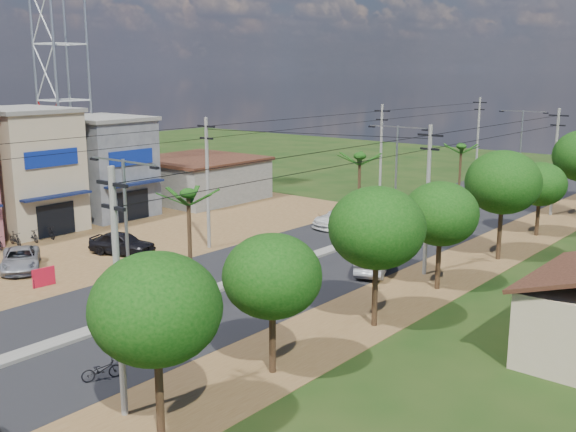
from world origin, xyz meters
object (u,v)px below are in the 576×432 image
at_px(car_white_far, 343,218).
at_px(car_parked_dark, 122,244).
at_px(roadside_sign, 44,277).
at_px(moto_rider_east, 102,371).
at_px(car_parked_silver, 21,260).
at_px(car_silver_mid, 374,261).

bearing_deg(car_white_far, car_parked_dark, -98.65).
bearing_deg(roadside_sign, car_parked_dark, 110.91).
bearing_deg(car_parked_dark, moto_rider_east, -149.41).
relative_size(car_parked_silver, moto_rider_east, 2.96).
height_order(car_parked_dark, moto_rider_east, car_parked_dark).
xyz_separation_m(car_parked_dark, moto_rider_east, (14.72, -11.96, -0.34)).
bearing_deg(car_parked_silver, moto_rider_east, -77.89).
distance_m(car_white_far, car_parked_dark, 17.33).
distance_m(moto_rider_east, roadside_sign, 13.50).
relative_size(car_silver_mid, car_parked_silver, 0.98).
xyz_separation_m(car_parked_silver, roadside_sign, (4.05, -0.85, -0.11)).
relative_size(car_white_far, car_parked_silver, 1.11).
bearing_deg(moto_rider_east, car_silver_mid, -68.03).
distance_m(car_silver_mid, roadside_sign, 19.30).
xyz_separation_m(car_silver_mid, roadside_sign, (-13.00, -14.27, -0.21)).
bearing_deg(moto_rider_east, roadside_sign, 1.83).
height_order(car_parked_silver, roadside_sign, car_parked_silver).
bearing_deg(car_silver_mid, car_white_far, -68.80).
relative_size(car_parked_dark, moto_rider_east, 2.78).
bearing_deg(moto_rider_east, car_parked_silver, 4.09).
height_order(car_silver_mid, car_parked_silver, car_silver_mid).
xyz_separation_m(car_white_far, car_parked_silver, (-8.54, -22.19, -0.11)).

